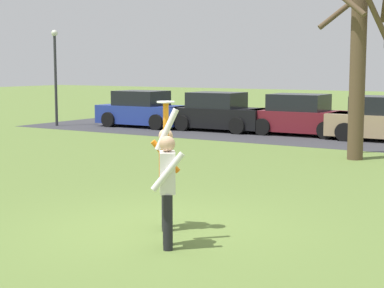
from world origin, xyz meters
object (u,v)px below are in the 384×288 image
Objects in this scene: parked_car_blue at (143,110)px; lamppost_by_lot at (55,68)px; person_catcher at (166,170)px; frisbee_disc at (166,102)px; bare_tree_tall at (360,51)px; parked_car_black at (219,113)px; person_defender at (167,182)px; parked_car_maroon at (301,116)px.

parked_car_blue is 4.38m from lamppost_by_lot.
person_catcher is 1.13m from frisbee_disc.
frisbee_disc is 0.05× the size of bare_tree_tall.
person_catcher reaches higher than parked_car_black.
parked_car_blue is 0.73× the size of bare_tree_tall.
lamppost_by_lot reaches higher than frisbee_disc.
frisbee_disc is 0.07× the size of parked_car_blue.
parked_car_black is at bearing 3.49° from parked_car_blue.
lamppost_by_lot is (-15.09, 13.22, 1.60)m from person_defender.
frisbee_disc is at bearing -0.00° from person_catcher.
person_defender is 0.36× the size of bare_tree_tall.
lamppost_by_lot is at bearing 139.34° from frisbee_disc.
person_defender reaches higher than parked_car_blue.
parked_car_black is at bearing 116.79° from frisbee_disc.
frisbee_disc reaches higher than person_defender.
person_defender is 0.48× the size of lamppost_by_lot.
person_defender is at bearing 0.00° from person_catcher.
person_catcher is 1.07m from person_defender.
frisbee_disc reaches higher than parked_car_blue.
lamppost_by_lot is at bearing -169.58° from parked_car_maroon.
frisbee_disc is 0.07× the size of lamppost_by_lot.
person_catcher is at bearing -64.70° from parked_car_black.
frisbee_disc is (0.13, -0.18, 1.11)m from person_catcher.
frisbee_disc is (-0.49, 0.68, 1.11)m from person_defender.
parked_car_black is 1.00× the size of parked_car_maroon.
parked_car_blue is at bearing 156.89° from bare_tree_tall.
person_catcher is 9.56m from bare_tree_tall.
parked_car_blue and parked_car_maroon have the same top height.
person_defender is 0.49× the size of parked_car_maroon.
person_catcher reaches higher than parked_car_maroon.
person_defender is at bearing -64.14° from parked_car_black.
parked_car_maroon is (3.55, 0.23, 0.00)m from parked_car_black.
bare_tree_tall reaches higher than lamppost_by_lot.
parked_car_black is at bearing -8.57° from person_defender.
frisbee_disc reaches higher than parked_car_maroon.
parked_car_black is (-7.35, 14.56, -1.37)m from frisbee_disc.
bare_tree_tall is 14.99m from lamppost_by_lot.
frisbee_disc is at bearing -76.97° from parked_car_maroon.
bare_tree_tall is (0.21, 9.33, 2.10)m from person_catcher.
person_defender is at bearing -41.22° from lamppost_by_lot.
person_defender is 1.39m from frisbee_disc.
bare_tree_tall reaches higher than parked_car_maroon.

